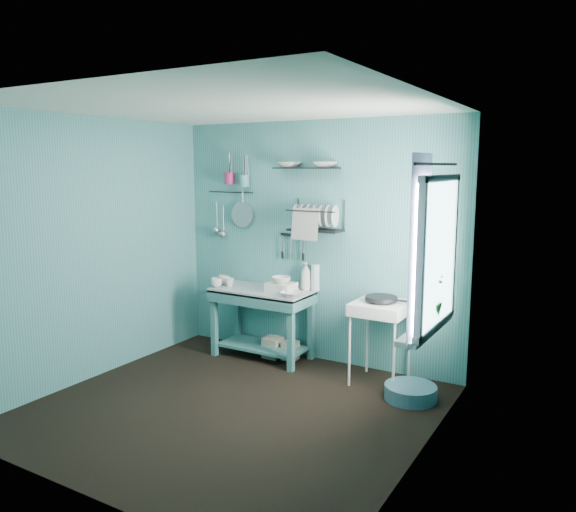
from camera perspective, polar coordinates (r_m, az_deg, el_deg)
The scene contains 36 objects.
floor at distance 4.96m, azimuth -5.67°, elevation -15.15°, with size 3.20×3.20×0.00m, color black.
ceiling at distance 4.55m, azimuth -6.17°, elevation 14.93°, with size 3.20×3.20×0.00m, color silver.
wall_back at distance 5.85m, azimuth 2.79°, elevation 1.39°, with size 3.20×3.20×0.00m, color teal.
wall_front at distance 3.52m, azimuth -20.52°, elevation -4.35°, with size 3.20×3.20×0.00m, color teal.
wall_left at distance 5.68m, azimuth -19.06°, elevation 0.66°, with size 3.00×3.00×0.00m, color teal.
wall_right at distance 3.88m, azimuth 13.54°, elevation -2.81°, with size 3.00×3.00×0.00m, color teal.
work_counter at distance 6.04m, azimuth -2.63°, elevation -6.85°, with size 1.06×0.53×0.75m, color #346D6B.
mug_left at distance 6.09m, azimuth -7.28°, elevation -2.70°, with size 0.12×0.12×0.10m, color beige.
mug_mid at distance 6.11m, azimuth -5.97°, elevation -2.65°, with size 0.10×0.10×0.09m, color beige.
mug_right at distance 6.22m, azimuth -6.53°, elevation -2.42°, with size 0.12×0.12×0.10m, color beige.
wash_tub at distance 5.80m, azimuth -0.70°, elevation -3.21°, with size 0.28×0.22×0.10m, color beige.
tub_bowl at distance 5.78m, azimuth -0.70°, elevation -2.43°, with size 0.20×0.20×0.06m, color beige.
soap_bottle at distance 5.88m, azimuth 1.83°, elevation -2.04°, with size 0.12×0.12×0.30m, color beige.
water_bottle at distance 5.85m, azimuth 2.78°, elevation -2.20°, with size 0.09×0.09×0.28m, color silver.
counter_bowl at distance 5.59m, azimuth 0.38°, elevation -3.91°, with size 0.22×0.22×0.05m, color beige.
hotplate_stand at distance 5.40m, azimuth 9.32°, elevation -8.70°, with size 0.49×0.49×0.79m, color silver.
frying_pan at distance 5.29m, azimuth 9.44°, elevation -4.26°, with size 0.30×0.30×0.04m, color black.
knife_strip at distance 5.94m, azimuth 0.53°, elevation 2.13°, with size 0.32×0.02×0.03m, color black.
dish_rack at distance 5.68m, azimuth 2.81°, elevation 4.14°, with size 0.55×0.24×0.32m, color black.
upper_shelf at distance 5.74m, azimuth 1.86°, elevation 8.92°, with size 0.70×0.18×0.01m, color black.
shelf_bowl_left at distance 5.84m, azimuth 0.13°, elevation 9.49°, with size 0.22×0.22×0.05m, color beige.
shelf_bowl_right at distance 5.64m, azimuth 3.80°, elevation 9.60°, with size 0.23×0.23×0.06m, color beige.
utensil_cup_magenta at distance 6.28m, azimuth -5.97°, elevation 7.85°, with size 0.11×0.11×0.13m, color #B12059.
utensil_cup_teal at distance 6.17m, azimuth -4.46°, elevation 7.63°, with size 0.11×0.11×0.13m, color teal.
colander at distance 6.24m, azimuth -4.66°, elevation 4.22°, with size 0.28×0.28×0.03m, color #94959B.
ladle_outer at distance 6.47m, azimuth -7.25°, elevation 4.15°, with size 0.01×0.01×0.30m, color #94959B.
ladle_inner at distance 6.41m, azimuth -6.59°, elevation 3.76°, with size 0.01×0.01×0.30m, color #94959B.
hook_rail at distance 6.34m, azimuth -5.83°, elevation 6.47°, with size 0.01×0.01×0.60m, color black.
window_glass at distance 4.29m, azimuth 15.18°, elevation 0.27°, with size 1.10×1.10×0.00m, color white.
windowsill at distance 4.43m, azimuth 13.80°, elevation -7.20°, with size 0.16×0.95×0.04m, color silver.
curtain at distance 4.01m, azimuth 13.18°, elevation 0.48°, with size 1.35×1.35×0.00m, color white.
curtain_rod at distance 4.25m, azimuth 14.96°, elevation 9.01°, with size 0.02×0.02×1.05m, color black.
potted_plant at distance 4.39m, azimuth 13.74°, elevation -3.98°, with size 0.26×0.26×0.46m, color #2C6E2F.
storage_tin_large at distance 6.11m, azimuth -1.56°, elevation -9.25°, with size 0.18×0.18×0.22m, color gray.
storage_tin_small at distance 6.04m, azimuth 0.23°, elevation -9.57°, with size 0.15×0.15×0.20m, color gray.
floor_basin at distance 5.20m, azimuth 12.34°, elevation -13.38°, with size 0.46×0.46×0.13m, color #3E6A7B.
Camera 1 is at (2.68, -3.64, 2.03)m, focal length 35.00 mm.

